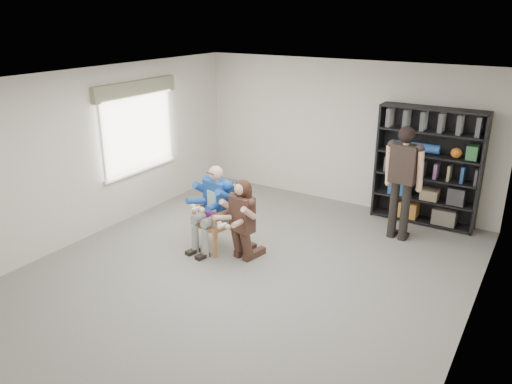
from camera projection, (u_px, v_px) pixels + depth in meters
The scene contains 8 objects.
room_shell at pixel (246, 183), 6.87m from camera, with size 6.00×7.00×2.80m, color silver, non-canonical shape.
floor at pixel (246, 273), 7.35m from camera, with size 6.00×7.00×0.01m, color slate.
window_left at pixel (139, 128), 9.04m from camera, with size 0.16×2.00×1.75m, color white, non-canonical shape.
armchair at pixel (215, 217), 7.96m from camera, with size 0.62×0.60×1.08m, color #AE5C32, non-canonical shape.
seated_man at pixel (214, 208), 7.90m from camera, with size 0.60×0.84×1.40m, color navy, non-canonical shape.
kneeling_woman at pixel (241, 222), 7.54m from camera, with size 0.54×0.86×1.28m, color #3D251F, non-canonical shape.
bookshelf at pixel (427, 167), 8.78m from camera, with size 1.80×0.38×2.10m, color black, non-canonical shape.
standing_man at pixel (402, 185), 8.16m from camera, with size 0.59×0.33×1.92m, color #2C211D, non-canonical shape.
Camera 1 is at (3.52, -5.46, 3.64)m, focal length 35.00 mm.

